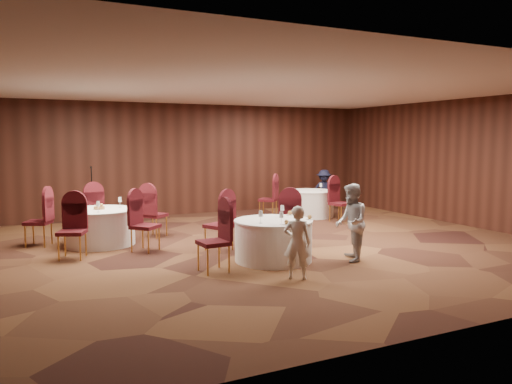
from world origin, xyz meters
name	(u,v)px	position (x,y,z in m)	size (l,w,h in m)	color
ground	(251,247)	(0.00, 0.00, 0.00)	(12.00, 12.00, 0.00)	black
room_shell	(251,150)	(0.00, 0.00, 1.96)	(12.00, 12.00, 12.00)	silver
table_main	(273,240)	(-0.11, -1.16, 0.38)	(1.41, 1.41, 0.74)	silver
table_left	(100,227)	(-2.71, 1.61, 0.38)	(1.44, 1.44, 0.74)	silver
table_right	(310,203)	(3.24, 3.00, 0.38)	(1.35, 1.35, 0.74)	silver
chairs_main	(243,229)	(-0.41, -0.53, 0.50)	(2.77, 2.09, 1.00)	#3B0B15
chairs_left	(101,221)	(-2.68, 1.61, 0.50)	(3.10, 2.94, 1.00)	#3B0B15
chairs_right	(303,201)	(2.79, 2.64, 0.50)	(2.02, 2.28, 1.00)	#3B0B15
tabletop_main	(288,215)	(0.11, -1.31, 0.84)	(1.08, 1.06, 0.22)	silver
tabletop_left	(99,205)	(-2.71, 1.62, 0.82)	(0.83, 0.81, 0.22)	silver
tabletop_right	(321,185)	(3.46, 2.79, 0.90)	(0.08, 0.08, 0.22)	silver
mic_stand	(93,210)	(-2.56, 3.82, 0.44)	(0.24, 0.24, 1.52)	black
woman_a	(297,243)	(-0.32, -2.38, 0.58)	(0.42, 0.28, 1.16)	silver
woman_b	(351,222)	(1.14, -1.77, 0.70)	(0.68, 0.53, 1.40)	#AAABAF
man_c	(324,190)	(4.30, 3.91, 0.62)	(0.81, 0.46, 1.25)	black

